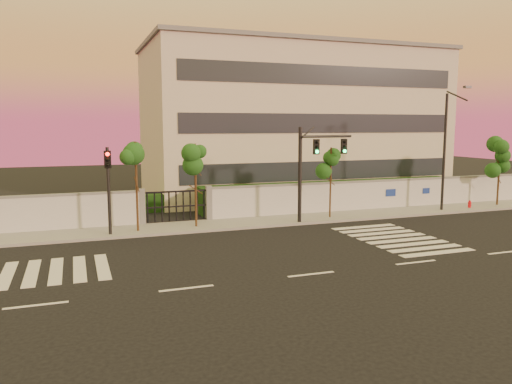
{
  "coord_description": "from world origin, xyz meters",
  "views": [
    {
      "loc": [
        -8.62,
        -17.2,
        5.85
      ],
      "look_at": [
        -0.13,
        6.0,
        2.54
      ],
      "focal_mm": 35.0,
      "sensor_mm": 36.0,
      "label": 1
    }
  ],
  "objects": [
    {
      "name": "ground",
      "position": [
        0.0,
        0.0,
        0.0
      ],
      "size": [
        120.0,
        120.0,
        0.0
      ],
      "primitive_type": "plane",
      "color": "black",
      "rests_on": "ground"
    },
    {
      "name": "street_tree_f",
      "position": [
        20.07,
        10.3,
        3.53
      ],
      "size": [
        1.62,
        1.29,
        4.79
      ],
      "color": "#382314",
      "rests_on": "ground"
    },
    {
      "name": "streetlight_east",
      "position": [
        14.78,
        9.75,
        4.49
      ],
      "size": [
        0.5,
        2.0,
        8.31
      ],
      "color": "black",
      "rests_on": "ground"
    },
    {
      "name": "hedge_row",
      "position": [
        1.17,
        14.74,
        0.82
      ],
      "size": [
        41.0,
        4.25,
        1.8
      ],
      "color": "black",
      "rests_on": "ground"
    },
    {
      "name": "street_tree_e",
      "position": [
        6.31,
        10.09,
        3.31
      ],
      "size": [
        1.32,
        1.05,
        4.5
      ],
      "color": "#382314",
      "rests_on": "ground"
    },
    {
      "name": "sidewalk",
      "position": [
        0.0,
        10.5,
        0.07
      ],
      "size": [
        60.0,
        3.0,
        0.15
      ],
      "primitive_type": "cube",
      "color": "gray",
      "rests_on": "ground"
    },
    {
      "name": "traffic_signal_secondary",
      "position": [
        -6.98,
        9.67,
        3.0
      ],
      "size": [
        0.37,
        0.35,
        4.73
      ],
      "rotation": [
        0.0,
        0.0,
        0.15
      ],
      "color": "black",
      "rests_on": "ground"
    },
    {
      "name": "road_markings",
      "position": [
        -1.58,
        3.76,
        0.01
      ],
      "size": [
        57.0,
        7.62,
        0.02
      ],
      "color": "silver",
      "rests_on": "ground"
    },
    {
      "name": "institutional_building",
      "position": [
        9.0,
        21.99,
        6.16
      ],
      "size": [
        24.4,
        12.4,
        12.25
      ],
      "color": "beige",
      "rests_on": "ground"
    },
    {
      "name": "street_tree_c",
      "position": [
        -5.48,
        10.08,
        3.66
      ],
      "size": [
        1.53,
        1.22,
        4.97
      ],
      "color": "#382314",
      "rests_on": "ground"
    },
    {
      "name": "street_tree_d",
      "position": [
        -2.21,
        10.17,
        3.56
      ],
      "size": [
        1.57,
        1.25,
        4.83
      ],
      "color": "#382314",
      "rests_on": "ground"
    },
    {
      "name": "traffic_signal_main",
      "position": [
        4.57,
        9.32,
        3.64
      ],
      "size": [
        3.63,
        0.65,
        5.76
      ],
      "rotation": [
        0.0,
        0.0,
        0.14
      ],
      "color": "black",
      "rests_on": "ground"
    },
    {
      "name": "fire_hydrant",
      "position": [
        17.19,
        9.92,
        0.33
      ],
      "size": [
        0.25,
        0.25,
        0.67
      ],
      "rotation": [
        0.0,
        0.0,
        -0.05
      ],
      "color": "red",
      "rests_on": "ground"
    },
    {
      "name": "perimeter_wall",
      "position": [
        0.1,
        12.0,
        1.07
      ],
      "size": [
        60.0,
        0.36,
        2.2
      ],
      "color": "#B9BCC0",
      "rests_on": "ground"
    }
  ]
}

